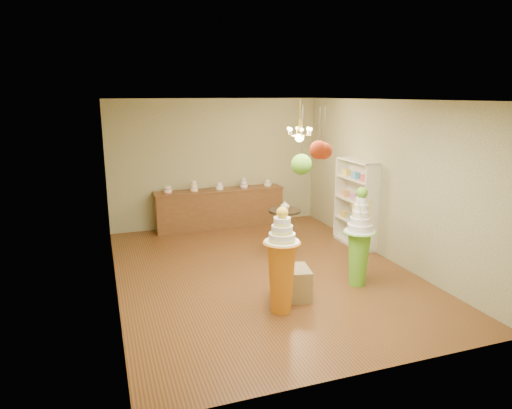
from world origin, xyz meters
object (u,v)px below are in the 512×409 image
object	(u,v)px
pedestal_green	(359,245)
round_table	(284,224)
pedestal_orange	(282,269)
sideboard	(220,208)

from	to	relation	value
pedestal_green	round_table	distance (m)	2.12
pedestal_green	pedestal_orange	world-z (taller)	pedestal_green
pedestal_green	sideboard	size ratio (longest dim) A/B	0.55
pedestal_green	round_table	bearing A→B (deg)	102.38
round_table	pedestal_green	bearing A→B (deg)	-77.62
pedestal_orange	sideboard	size ratio (longest dim) A/B	0.52
sideboard	round_table	bearing A→B (deg)	-66.62
pedestal_green	sideboard	world-z (taller)	pedestal_green
pedestal_green	sideboard	xyz separation A→B (m)	(-1.30, 4.02, -0.21)
sideboard	round_table	world-z (taller)	sideboard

